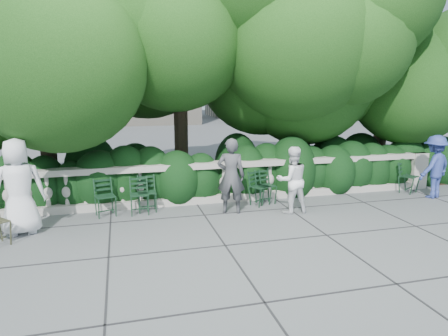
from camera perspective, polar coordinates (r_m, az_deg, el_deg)
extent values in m
plane|color=#515559|center=(8.25, 1.78, -8.15)|extent=(90.00, 90.00, 0.00)
cube|color=#9E998E|center=(9.88, -1.18, -4.31)|extent=(12.00, 0.32, 0.18)
cube|color=#9E998E|center=(9.69, -1.20, 0.48)|extent=(12.00, 0.36, 0.14)
cube|color=#9E998E|center=(12.44, 25.67, -0.25)|extent=(0.44, 0.44, 1.00)
cylinder|color=#3F3023|center=(11.09, -23.86, 3.34)|extent=(0.40, 0.40, 2.80)
ellipsoid|color=black|center=(10.61, -25.24, 15.30)|extent=(5.28, 5.28, 3.96)
cylinder|color=#3F3023|center=(11.63, -6.17, 6.05)|extent=(0.40, 0.40, 3.40)
ellipsoid|color=black|center=(11.20, -6.06, 19.91)|extent=(6.24, 6.24, 4.68)
cylinder|color=#3F3023|center=(12.02, 11.17, 5.11)|extent=(0.40, 0.40, 3.00)
ellipsoid|color=black|center=(11.61, 12.66, 16.82)|extent=(5.52, 5.52, 4.14)
cylinder|color=#3F3023|center=(14.01, 21.39, 4.57)|extent=(0.40, 0.40, 2.60)
ellipsoid|color=black|center=(13.63, 23.04, 13.15)|extent=(4.80, 4.80, 3.60)
imported|color=white|center=(8.46, -27.26, -2.40)|extent=(0.99, 0.73, 1.85)
imported|color=#3D3E42|center=(8.83, 1.01, -1.14)|extent=(0.71, 0.58, 1.69)
imported|color=white|center=(9.00, 9.68, -1.69)|extent=(0.73, 0.57, 1.50)
imported|color=navy|center=(11.43, 27.86, 0.17)|extent=(1.17, 0.88, 1.61)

